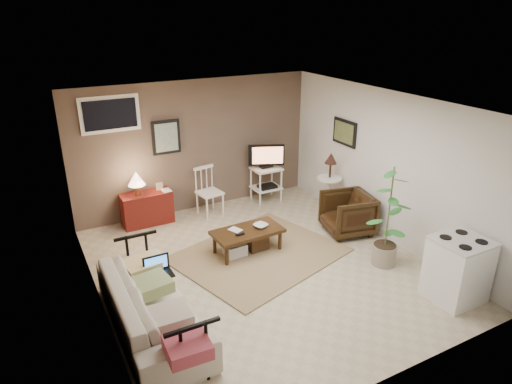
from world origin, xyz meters
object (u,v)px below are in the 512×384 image
spindle_chair (209,193)px  coffee_table (247,239)px  sofa (151,298)px  potted_plant (389,213)px  armchair (348,212)px  stove (458,269)px  tv_stand (266,172)px  side_table (330,176)px  red_console (146,205)px

spindle_chair → coffee_table: bearing=-91.8°
sofa → potted_plant: size_ratio=1.40×
potted_plant → armchair: bearing=81.5°
stove → armchair: bearing=91.4°
sofa → stove: size_ratio=2.50×
coffee_table → tv_stand: size_ratio=0.96×
sofa → tv_stand: bearing=-48.7°
armchair → potted_plant: 1.17m
spindle_chair → tv_stand: bearing=1.5°
potted_plant → stove: potted_plant is taller
spindle_chair → armchair: 2.50m
armchair → spindle_chair: bearing=-123.7°
side_table → coffee_table: bearing=-163.4°
side_table → sofa: bearing=-156.4°
sofa → red_console: 2.91m
side_table → red_console: bearing=159.4°
armchair → sofa: bearing=-64.2°
spindle_chair → stove: size_ratio=1.02×
spindle_chair → tv_stand: tv_stand is taller
sofa → potted_plant: 3.48m
side_table → stove: 2.95m
coffee_table → stove: bearing=-51.8°
spindle_chair → armchair: spindle_chair is taller
potted_plant → sofa: bearing=176.8°
side_table → stove: bearing=-92.7°
sofa → stove: stove is taller
red_console → stove: bearing=-54.4°
tv_stand → potted_plant: size_ratio=0.74×
side_table → potted_plant: bearing=-100.7°
tv_stand → red_console: bearing=177.4°
red_console → side_table: size_ratio=0.85×
red_console → tv_stand: bearing=-2.6°
sofa → armchair: size_ratio=2.84×
sofa → stove: 3.87m
spindle_chair → potted_plant: (1.58, -2.87, 0.41)m
sofa → stove: bearing=-109.2°
sofa → tv_stand: size_ratio=1.90×
coffee_table → tv_stand: (1.27, 1.64, 0.38)m
potted_plant → stove: bearing=-79.0°
red_console → coffee_table: bearing=-58.1°
spindle_chair → potted_plant: 3.30m
tv_stand → armchair: 1.92m
coffee_table → side_table: size_ratio=0.94×
red_console → stove: 5.03m
armchair → red_console: bearing=-111.8°
armchair → coffee_table: bearing=-84.0°
red_console → spindle_chair: (1.13, -0.14, 0.07)m
side_table → spindle_chair: bearing=152.3°
potted_plant → stove: 1.17m
red_console → tv_stand: 2.37m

